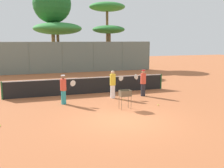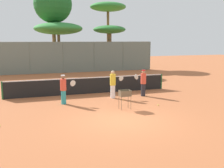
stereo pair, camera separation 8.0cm
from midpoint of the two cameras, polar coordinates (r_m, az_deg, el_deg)
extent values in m
plane|color=#B26038|center=(11.50, 2.56, -7.89)|extent=(80.00, 80.00, 0.00)
cylinder|color=#26592D|center=(16.55, -22.68, -1.30)|extent=(0.10, 0.10, 1.07)
cylinder|color=#26592D|center=(18.91, 10.80, 0.56)|extent=(0.10, 0.10, 1.07)
cube|color=black|center=(16.99, -4.79, -0.42)|extent=(10.48, 0.01, 1.01)
cube|color=white|center=(16.90, -4.82, 1.36)|extent=(10.48, 0.02, 0.06)
cylinder|color=slate|center=(27.72, -17.41, 5.39)|extent=(0.08, 0.08, 3.24)
cylinder|color=slate|center=(28.00, -10.49, 5.71)|extent=(0.08, 0.08, 3.24)
cylinder|color=slate|center=(28.67, -3.79, 5.94)|extent=(0.08, 0.08, 3.24)
cylinder|color=slate|center=(29.71, 2.52, 6.08)|extent=(0.08, 0.08, 3.24)
cylinder|color=slate|center=(31.08, 8.34, 6.14)|extent=(0.08, 0.08, 3.24)
cube|color=slate|center=(28.00, -10.49, 5.71)|extent=(20.17, 0.01, 3.24)
cylinder|color=brown|center=(29.82, -11.35, 6.64)|extent=(0.32, 0.32, 4.00)
ellipsoid|color=#338438|center=(29.81, -11.52, 11.75)|extent=(5.27, 5.27, 1.32)
cylinder|color=brown|center=(31.13, -0.49, 7.09)|extent=(0.50, 0.50, 4.15)
ellipsoid|color=#28722D|center=(31.12, -0.50, 11.78)|extent=(3.78, 3.78, 0.94)
cylinder|color=brown|center=(33.79, -0.80, 9.65)|extent=(0.31, 0.31, 6.94)
ellipsoid|color=#338438|center=(34.03, -0.82, 16.45)|extent=(4.50, 4.50, 1.13)
cylinder|color=brown|center=(31.19, -12.38, 8.69)|extent=(0.42, 0.42, 6.14)
sphere|color=#1E6028|center=(31.44, -12.67, 16.64)|extent=(4.28, 4.28, 4.28)
cylinder|color=#26262D|center=(16.36, 6.94, -1.28)|extent=(0.27, 0.27, 0.77)
cylinder|color=#E54C38|center=(16.24, 6.99, 1.17)|extent=(0.34, 0.34, 0.64)
sphere|color=tan|center=(16.18, 7.02, 2.66)|extent=(0.21, 0.21, 0.21)
cylinder|color=red|center=(16.17, 7.03, 2.98)|extent=(0.22, 0.22, 0.05)
cylinder|color=black|center=(16.44, 5.95, 0.73)|extent=(0.10, 0.14, 0.27)
ellipsoid|color=silver|center=(16.51, 5.45, 1.55)|extent=(0.24, 0.35, 0.43)
cylinder|color=teal|center=(14.46, -10.34, -2.84)|extent=(0.27, 0.27, 0.75)
cylinder|color=#E54C38|center=(14.33, -10.42, -0.15)|extent=(0.33, 0.33, 0.63)
sphere|color=#8C6647|center=(14.27, -10.47, 1.49)|extent=(0.20, 0.20, 0.20)
cylinder|color=white|center=(14.25, -10.48, 1.84)|extent=(0.21, 0.21, 0.05)
cylinder|color=black|center=(14.35, -9.03, -0.73)|extent=(0.15, 0.05, 0.27)
ellipsoid|color=silver|center=(14.32, -8.36, 0.16)|extent=(0.40, 0.09, 0.43)
cylinder|color=white|center=(15.64, 0.33, -1.67)|extent=(0.28, 0.28, 0.79)
cylinder|color=yellow|center=(15.52, 0.33, 0.96)|extent=(0.35, 0.35, 0.66)
sphere|color=#DBB28C|center=(15.46, 0.33, 2.56)|extent=(0.21, 0.21, 0.21)
cylinder|color=black|center=(15.67, 1.54, 0.43)|extent=(0.15, 0.03, 0.27)
ellipsoid|color=silver|center=(15.70, 2.15, 1.26)|extent=(0.40, 0.04, 0.43)
cylinder|color=brown|center=(12.96, 2.23, -4.32)|extent=(0.02, 0.02, 0.67)
cylinder|color=brown|center=(13.15, 4.31, -4.14)|extent=(0.02, 0.02, 0.67)
cylinder|color=brown|center=(13.29, 1.68, -3.97)|extent=(0.02, 0.02, 0.67)
cylinder|color=brown|center=(13.47, 3.72, -3.80)|extent=(0.02, 0.02, 0.67)
cube|color=brown|center=(13.14, 3.00, -2.61)|extent=(0.55, 0.40, 0.01)
cube|color=brown|center=(12.93, 3.33, -2.16)|extent=(0.55, 0.01, 0.30)
cube|color=brown|center=(13.29, 2.69, -1.83)|extent=(0.55, 0.01, 0.30)
cube|color=brown|center=(13.01, 1.88, -2.07)|extent=(0.01, 0.40, 0.30)
cube|color=brown|center=(13.21, 4.12, -1.91)|extent=(0.01, 0.40, 0.30)
sphere|color=#D1E54C|center=(13.17, 2.19, -2.17)|extent=(0.07, 0.07, 0.07)
sphere|color=#D1E54C|center=(13.08, 2.21, -2.25)|extent=(0.07, 0.07, 0.07)
sphere|color=#D1E54C|center=(13.08, 3.17, -2.26)|extent=(0.07, 0.07, 0.07)
sphere|color=#D1E54C|center=(13.15, 2.91, -2.19)|extent=(0.07, 0.07, 0.07)
sphere|color=#D1E54C|center=(13.21, 2.66, -2.13)|extent=(0.07, 0.07, 0.07)
sphere|color=#D1E54C|center=(13.19, 2.25, -2.15)|extent=(0.07, 0.07, 0.07)
sphere|color=#D1E54C|center=(13.06, 2.92, -2.27)|extent=(0.07, 0.07, 0.07)
sphere|color=#D1E54C|center=(13.24, 3.75, -2.11)|extent=(0.07, 0.07, 0.07)
sphere|color=#D1E54C|center=(13.07, 3.90, -2.51)|extent=(0.07, 0.07, 0.07)
sphere|color=#D1E54C|center=(13.22, 2.41, -2.12)|extent=(0.07, 0.07, 0.07)
sphere|color=#D1E54C|center=(15.18, 2.63, -3.43)|extent=(0.07, 0.07, 0.07)
sphere|color=#D1E54C|center=(16.59, 3.43, -2.31)|extent=(0.07, 0.07, 0.07)
sphere|color=#D1E54C|center=(14.83, -10.45, -3.89)|extent=(0.07, 0.07, 0.07)
sphere|color=#D1E54C|center=(11.67, -23.09, -8.26)|extent=(0.07, 0.07, 0.07)
sphere|color=#D1E54C|center=(14.19, 10.15, -4.50)|extent=(0.07, 0.07, 0.07)
cube|color=#3F4C8C|center=(31.14, -6.27, 4.03)|extent=(4.20, 1.70, 0.90)
cube|color=#33383D|center=(31.03, -6.66, 5.49)|extent=(2.20, 1.50, 0.70)
camera|label=1|loc=(0.04, -89.84, 0.03)|focal=42.00mm
camera|label=2|loc=(0.04, 90.16, -0.03)|focal=42.00mm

